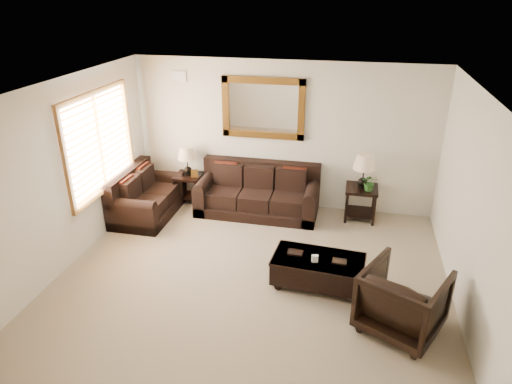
% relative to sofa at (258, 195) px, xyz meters
% --- Properties ---
extents(room, '(5.51, 5.01, 2.71)m').
position_rel_sofa_xyz_m(room, '(0.36, -2.07, 1.03)').
color(room, '#87745D').
rests_on(room, ground).
extents(window, '(0.07, 1.96, 1.66)m').
position_rel_sofa_xyz_m(window, '(-2.34, -1.17, 1.23)').
color(window, white).
rests_on(window, room).
extents(mirror, '(1.50, 0.06, 1.10)m').
position_rel_sofa_xyz_m(mirror, '(-0.00, 0.40, 1.53)').
color(mirror, '#502B10').
rests_on(mirror, room).
extents(air_vent, '(0.25, 0.02, 0.18)m').
position_rel_sofa_xyz_m(air_vent, '(-1.54, 0.41, 2.03)').
color(air_vent, '#999999').
rests_on(air_vent, room).
extents(sofa, '(2.19, 0.95, 0.90)m').
position_rel_sofa_xyz_m(sofa, '(0.00, 0.00, 0.00)').
color(sofa, black).
rests_on(sofa, room).
extents(loveseat, '(0.90, 1.52, 0.86)m').
position_rel_sofa_xyz_m(loveseat, '(-1.97, -0.57, -0.01)').
color(loveseat, black).
rests_on(loveseat, room).
extents(end_table_left, '(0.50, 0.50, 1.11)m').
position_rel_sofa_xyz_m(end_table_left, '(-1.40, 0.14, 0.40)').
color(end_table_left, black).
rests_on(end_table_left, room).
extents(end_table_right, '(0.55, 0.55, 1.22)m').
position_rel_sofa_xyz_m(end_table_right, '(1.84, 0.12, 0.47)').
color(end_table_right, black).
rests_on(end_table_right, room).
extents(coffee_table, '(1.30, 0.77, 0.53)m').
position_rel_sofa_xyz_m(coffee_table, '(1.30, -2.05, -0.06)').
color(coffee_table, black).
rests_on(coffee_table, room).
extents(armchair, '(1.16, 1.14, 0.91)m').
position_rel_sofa_xyz_m(armchair, '(2.36, -2.75, 0.13)').
color(armchair, black).
rests_on(armchair, floor).
extents(potted_plant, '(0.29, 0.32, 0.23)m').
position_rel_sofa_xyz_m(potted_plant, '(1.96, 0.01, 0.40)').
color(potted_plant, '#27561D').
rests_on(potted_plant, end_table_right).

